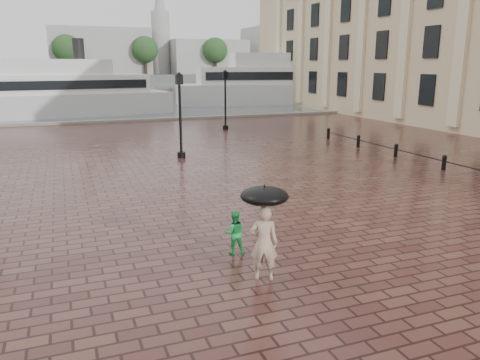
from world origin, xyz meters
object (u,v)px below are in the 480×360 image
Objects in this scene: street_lamps at (88,111)px; ferry_near at (53,93)px; adult_pedestrian at (264,243)px; child_pedestrian at (234,233)px; ferry_far at (281,83)px.

street_lamps is 21.65m from ferry_near.
adult_pedestrian is 0.08× the size of ferry_near.
adult_pedestrian is (2.72, -18.71, -1.43)m from street_lamps.
child_pedestrian is 38.91m from ferry_near.
ferry_near reaches higher than adult_pedestrian.
ferry_near reaches higher than street_lamps.
ferry_near is at bearing 95.29° from street_lamps.
child_pedestrian is at bearing -107.70° from ferry_far.
adult_pedestrian is at bearing -106.74° from ferry_far.
ferry_near is (-2.00, 21.55, -0.10)m from street_lamps.
street_lamps is 17.33m from child_pedestrian.
child_pedestrian is at bearing -81.32° from street_lamps.
ferry_far is (27.27, 5.86, 0.38)m from ferry_near.
ferry_far is (22.56, 46.13, 1.71)m from adult_pedestrian.
child_pedestrian is 0.04× the size of ferry_far.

